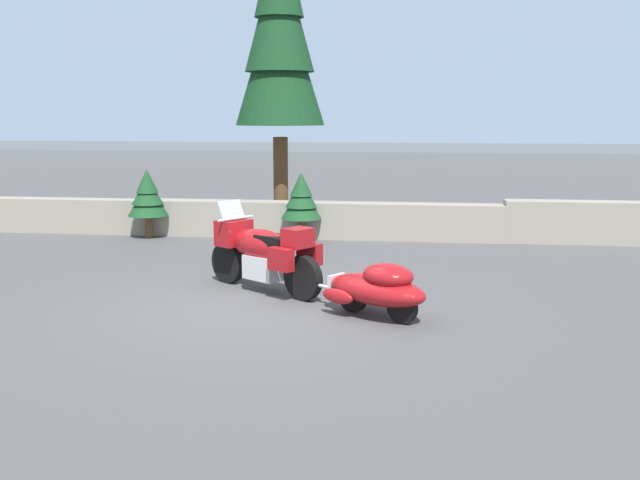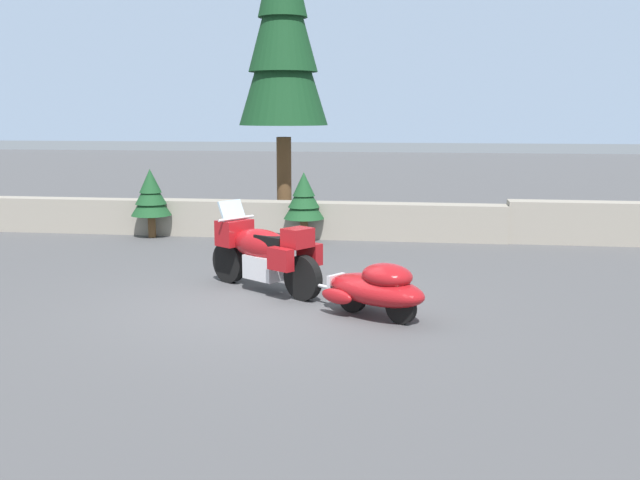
# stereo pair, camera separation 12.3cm
# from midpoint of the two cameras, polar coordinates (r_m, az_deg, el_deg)

# --- Properties ---
(ground_plane) EXTENTS (80.00, 80.00, 0.00)m
(ground_plane) POSITION_cam_midpoint_polar(r_m,az_deg,el_deg) (10.39, -4.26, -5.11)
(ground_plane) COLOR #4C4C4F
(stone_guard_wall) EXTENTS (24.00, 0.57, 0.88)m
(stone_guard_wall) POSITION_cam_midpoint_polar(r_m,az_deg,el_deg) (15.72, 2.57, 1.59)
(stone_guard_wall) COLOR gray
(stone_guard_wall) RESTS_ON ground
(distant_ridgeline) EXTENTS (240.00, 80.00, 16.00)m
(distant_ridgeline) POSITION_cam_midpoint_polar(r_m,az_deg,el_deg) (105.65, 7.06, 12.79)
(distant_ridgeline) COLOR #7F93AD
(distant_ridgeline) RESTS_ON ground
(touring_motorcycle) EXTENTS (1.98, 1.53, 1.33)m
(touring_motorcycle) POSITION_cam_midpoint_polar(r_m,az_deg,el_deg) (11.08, -4.13, -0.85)
(touring_motorcycle) COLOR black
(touring_motorcycle) RESTS_ON ground
(car_shaped_trailer) EXTENTS (2.01, 1.56, 0.76)m
(car_shaped_trailer) POSITION_cam_midpoint_polar(r_m,az_deg,el_deg) (9.67, 4.82, -3.74)
(car_shaped_trailer) COLOR black
(car_shaped_trailer) RESTS_ON ground
(pine_tree_tall) EXTENTS (2.07, 2.07, 7.35)m
(pine_tree_tall) POSITION_cam_midpoint_polar(r_m,az_deg,el_deg) (17.38, -2.72, 16.25)
(pine_tree_tall) COLOR brown
(pine_tree_tall) RESTS_ON ground
(pine_sapling_near) EXTENTS (0.86, 0.86, 1.46)m
(pine_sapling_near) POSITION_cam_midpoint_polar(r_m,az_deg,el_deg) (15.36, -1.05, 3.30)
(pine_sapling_near) COLOR brown
(pine_sapling_near) RESTS_ON ground
(pine_sapling_farther) EXTENTS (0.87, 0.87, 1.50)m
(pine_sapling_farther) POSITION_cam_midpoint_polar(r_m,az_deg,el_deg) (16.17, -12.91, 3.47)
(pine_sapling_farther) COLOR brown
(pine_sapling_farther) RESTS_ON ground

